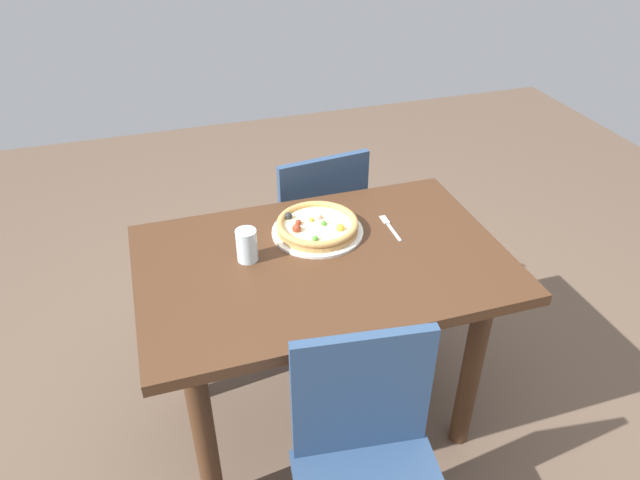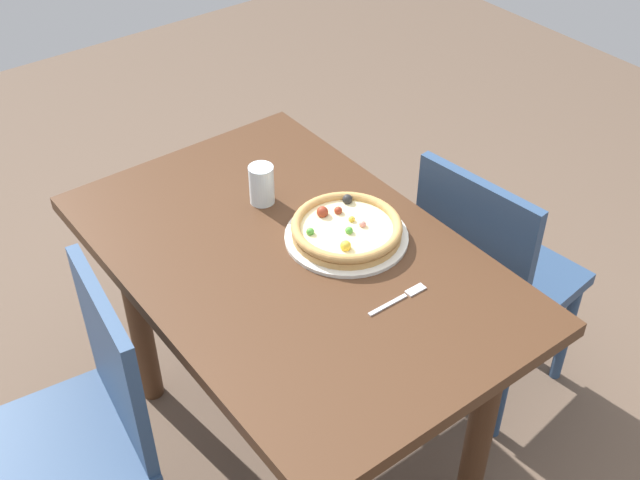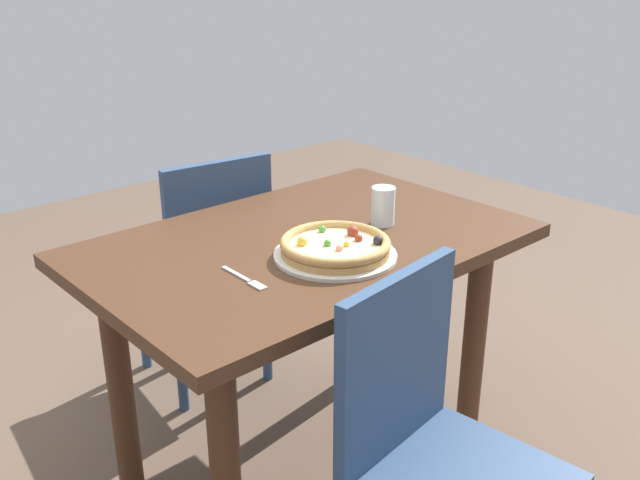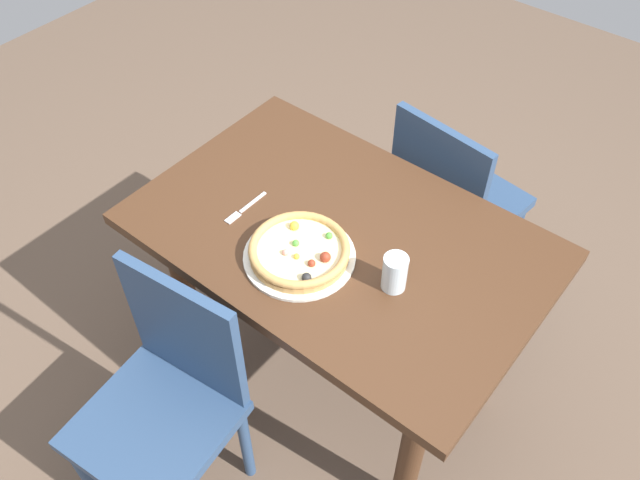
% 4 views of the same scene
% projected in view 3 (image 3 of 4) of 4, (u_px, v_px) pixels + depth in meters
% --- Properties ---
extents(ground_plane, '(6.00, 6.00, 0.00)m').
position_uv_depth(ground_plane, '(308.00, 466.00, 2.20)').
color(ground_plane, brown).
extents(dining_table, '(1.18, 0.77, 0.77)m').
position_uv_depth(dining_table, '(306.00, 282.00, 1.96)').
color(dining_table, '#472B19').
rests_on(dining_table, ground).
extents(chair_near, '(0.45, 0.45, 0.87)m').
position_uv_depth(chair_near, '(207.00, 263.00, 2.47)').
color(chair_near, navy).
rests_on(chair_near, ground).
extents(chair_far, '(0.44, 0.44, 0.87)m').
position_uv_depth(chair_far, '(437.00, 457.00, 1.51)').
color(chair_far, navy).
rests_on(chair_far, ground).
extents(plate, '(0.31, 0.31, 0.01)m').
position_uv_depth(plate, '(335.00, 255.00, 1.79)').
color(plate, silver).
rests_on(plate, dining_table).
extents(pizza, '(0.28, 0.28, 0.05)m').
position_uv_depth(pizza, '(335.00, 246.00, 1.78)').
color(pizza, tan).
rests_on(pizza, plate).
extents(fork, '(0.02, 0.17, 0.00)m').
position_uv_depth(fork, '(247.00, 280.00, 1.66)').
color(fork, silver).
rests_on(fork, dining_table).
extents(drinking_glass, '(0.07, 0.07, 0.11)m').
position_uv_depth(drinking_glass, '(383.00, 206.00, 1.99)').
color(drinking_glass, silver).
rests_on(drinking_glass, dining_table).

